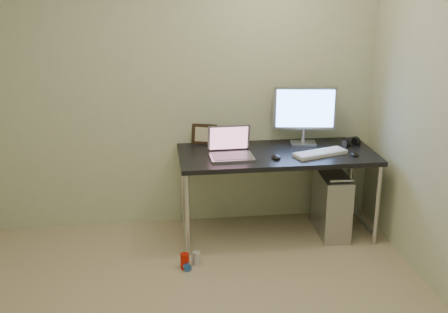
% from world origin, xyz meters
% --- Properties ---
extents(wall_back, '(3.50, 0.02, 2.50)m').
position_xyz_m(wall_back, '(0.00, 1.75, 1.25)').
color(wall_back, beige).
rests_on(wall_back, ground).
extents(desk, '(1.67, 0.73, 0.75)m').
position_xyz_m(desk, '(0.81, 1.39, 0.67)').
color(desk, black).
rests_on(desk, ground).
extents(tower_computer, '(0.25, 0.54, 0.58)m').
position_xyz_m(tower_computer, '(1.30, 1.33, 0.28)').
color(tower_computer, '#ADACB0').
rests_on(tower_computer, ground).
extents(cable_a, '(0.01, 0.16, 0.69)m').
position_xyz_m(cable_a, '(1.25, 1.70, 0.40)').
color(cable_a, black).
rests_on(cable_a, ground).
extents(cable_b, '(0.02, 0.11, 0.71)m').
position_xyz_m(cable_b, '(1.34, 1.68, 0.38)').
color(cable_b, black).
rests_on(cable_b, ground).
extents(can_red, '(0.09, 0.09, 0.12)m').
position_xyz_m(can_red, '(-0.02, 0.85, 0.06)').
color(can_red, red).
rests_on(can_red, ground).
extents(can_white, '(0.07, 0.07, 0.11)m').
position_xyz_m(can_white, '(0.07, 0.90, 0.06)').
color(can_white, silver).
rests_on(can_white, ground).
extents(can_blue, '(0.08, 0.12, 0.06)m').
position_xyz_m(can_blue, '(-0.01, 0.84, 0.03)').
color(can_blue, blue).
rests_on(can_blue, ground).
extents(laptop, '(0.36, 0.30, 0.25)m').
position_xyz_m(laptop, '(0.40, 1.34, 0.81)').
color(laptop, '#B9B8C0').
rests_on(laptop, desk).
extents(monitor, '(0.55, 0.19, 0.52)m').
position_xyz_m(monitor, '(1.09, 1.59, 1.05)').
color(monitor, '#B9B8C0').
rests_on(monitor, desk).
extents(keyboard, '(0.48, 0.29, 0.03)m').
position_xyz_m(keyboard, '(1.15, 1.27, 0.76)').
color(keyboard, silver).
rests_on(keyboard, desk).
extents(mouse_right, '(0.08, 0.11, 0.04)m').
position_xyz_m(mouse_right, '(1.44, 1.22, 0.77)').
color(mouse_right, black).
rests_on(mouse_right, desk).
extents(mouse_left, '(0.08, 0.12, 0.04)m').
position_xyz_m(mouse_left, '(0.76, 1.23, 0.77)').
color(mouse_left, black).
rests_on(mouse_left, desk).
extents(headphones, '(0.17, 0.10, 0.10)m').
position_xyz_m(headphones, '(1.50, 1.49, 0.78)').
color(headphones, black).
rests_on(headphones, desk).
extents(picture_frame, '(0.23, 0.13, 0.18)m').
position_xyz_m(picture_frame, '(0.22, 1.70, 0.84)').
color(picture_frame, black).
rests_on(picture_frame, desk).
extents(webcam, '(0.05, 0.04, 0.13)m').
position_xyz_m(webcam, '(0.40, 1.66, 0.84)').
color(webcam, silver).
rests_on(webcam, desk).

